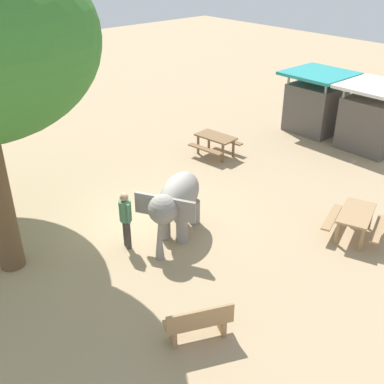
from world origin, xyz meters
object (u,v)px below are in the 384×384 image
object	(u,v)px
person_handler	(126,216)
wooden_bench	(199,322)
picnic_table_near	(356,218)
picnic_table_far	(216,141)
elephant	(176,201)
market_stall_teal	(315,105)
market_stall_white	(372,121)

from	to	relation	value
person_handler	wooden_bench	xyz separation A→B (m)	(3.72, -0.81, -0.48)
picnic_table_near	picnic_table_far	xyz separation A→B (m)	(-6.51, 1.01, 0.00)
elephant	picnic_table_near	xyz separation A→B (m)	(3.30, 3.59, -0.50)
wooden_bench	picnic_table_far	bearing A→B (deg)	68.53
picnic_table_near	market_stall_teal	world-z (taller)	market_stall_teal
wooden_bench	market_stall_white	size ratio (longest dim) A/B	0.57
picnic_table_near	market_stall_teal	distance (m)	8.18
picnic_table_near	market_stall_white	world-z (taller)	market_stall_white
picnic_table_near	market_stall_white	bearing A→B (deg)	6.99
wooden_bench	picnic_table_near	xyz separation A→B (m)	(0.02, 5.75, 0.12)
picnic_table_far	market_stall_white	distance (m)	6.08
elephant	picnic_table_near	distance (m)	4.90
wooden_bench	market_stall_white	xyz separation A→B (m)	(-2.98, 11.69, 0.67)
picnic_table_near	market_stall_teal	xyz separation A→B (m)	(-5.60, 5.94, 0.55)
elephant	market_stall_teal	xyz separation A→B (m)	(-2.30, 9.54, 0.05)
market_stall_teal	market_stall_white	size ratio (longest dim) A/B	1.00
elephant	person_handler	world-z (taller)	elephant
picnic_table_far	person_handler	bearing A→B (deg)	108.39
picnic_table_near	picnic_table_far	world-z (taller)	same
market_stall_white	picnic_table_far	bearing A→B (deg)	-125.48
wooden_bench	elephant	bearing A→B (deg)	81.40
elephant	wooden_bench	distance (m)	3.97
person_handler	picnic_table_far	bearing A→B (deg)	36.45
person_handler	picnic_table_far	size ratio (longest dim) A/B	0.98
elephant	person_handler	xyz separation A→B (m)	(-0.44, -1.35, -0.14)
picnic_table_far	market_stall_white	bearing A→B (deg)	-132.07
person_handler	market_stall_teal	distance (m)	11.04
market_stall_teal	market_stall_white	distance (m)	2.60
picnic_table_near	picnic_table_far	bearing A→B (deg)	61.36
picnic_table_near	market_stall_white	distance (m)	6.68
person_handler	market_stall_white	size ratio (longest dim) A/B	0.64
elephant	person_handler	distance (m)	1.42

